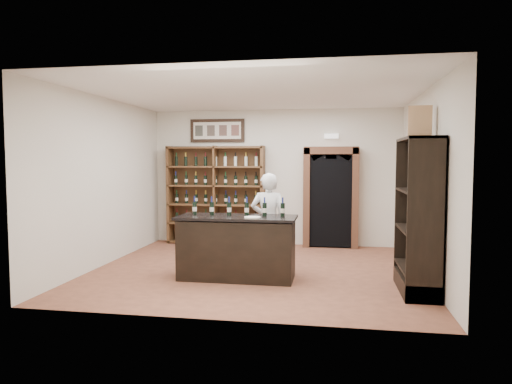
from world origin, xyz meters
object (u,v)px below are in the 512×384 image
at_px(wine_crate, 420,122).
at_px(tasting_counter, 237,248).
at_px(wine_shelf, 216,195).
at_px(side_cabinet, 420,240).
at_px(shopkeeper, 268,221).
at_px(counter_bottle_0, 195,208).

bearing_deg(wine_crate, tasting_counter, -174.64).
height_order(wine_shelf, side_cabinet, same).
bearing_deg(shopkeeper, wine_crate, 158.33).
xyz_separation_m(tasting_counter, counter_bottle_0, (-0.72, 0.09, 0.61)).
distance_m(wine_shelf, side_cabinet, 5.02).
xyz_separation_m(counter_bottle_0, wine_crate, (3.44, -0.19, 1.32)).
xyz_separation_m(side_cabinet, shopkeeper, (-2.32, 0.99, 0.08)).
distance_m(counter_bottle_0, side_cabinet, 3.48).
bearing_deg(tasting_counter, counter_bottle_0, 172.75).
distance_m(side_cabinet, shopkeeper, 2.52).
xyz_separation_m(wine_shelf, side_cabinet, (3.82, -3.23, -0.35)).
height_order(wine_shelf, shopkeeper, wine_shelf).
height_order(counter_bottle_0, shopkeeper, shopkeeper).
distance_m(tasting_counter, shopkeeper, 0.87).
xyz_separation_m(side_cabinet, wine_crate, (-0.00, 0.20, 1.68)).
relative_size(counter_bottle_0, wine_crate, 0.65).
relative_size(shopkeeper, wine_crate, 3.62).
distance_m(counter_bottle_0, shopkeeper, 1.31).
bearing_deg(wine_shelf, tasting_counter, -69.44).
height_order(tasting_counter, counter_bottle_0, counter_bottle_0).
bearing_deg(counter_bottle_0, wine_crate, -3.22).
height_order(side_cabinet, shopkeeper, side_cabinet).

